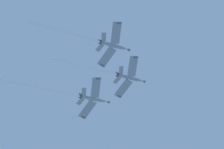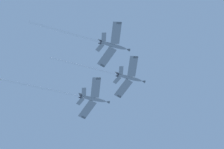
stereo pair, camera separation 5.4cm
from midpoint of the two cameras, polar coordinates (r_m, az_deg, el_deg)
The scene contains 3 objects.
jet_lead at distance 167.40m, azimuth 0.92°, elevation -0.07°, with size 41.12×20.01×13.68m.
jet_left_wing at distance 165.67m, azimuth -5.41°, elevation -2.90°, with size 46.76×19.97×15.49m.
jet_right_wing at distance 158.30m, azimuth -2.41°, elevation 4.84°, with size 40.41×19.98×13.53m.
Camera 2 is at (24.16, 50.67, 1.72)m, focal length 64.49 mm.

